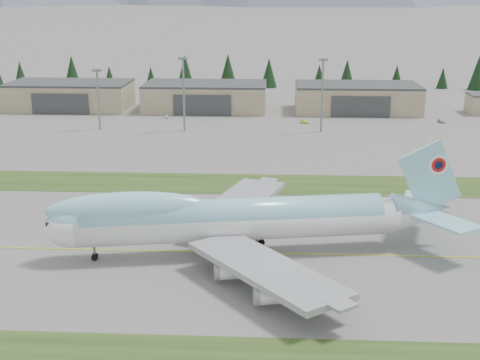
# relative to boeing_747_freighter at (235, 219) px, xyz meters

# --- Properties ---
(ground) EXTENTS (7000.00, 7000.00, 0.00)m
(ground) POSITION_rel_boeing_747_freighter_xyz_m (-6.10, 0.24, -6.73)
(ground) COLOR slate
(ground) RESTS_ON ground
(grass_strip_far) EXTENTS (400.00, 18.00, 0.08)m
(grass_strip_far) POSITION_rel_boeing_747_freighter_xyz_m (-6.10, 45.24, -6.73)
(grass_strip_far) COLOR #264418
(grass_strip_far) RESTS_ON ground
(taxiway_line_main) EXTENTS (400.00, 0.40, 0.02)m
(taxiway_line_main) POSITION_rel_boeing_747_freighter_xyz_m (-6.10, 0.24, -6.73)
(taxiway_line_main) COLOR gold
(taxiway_line_main) RESTS_ON ground
(boeing_747_freighter) EXTENTS (77.80, 65.85, 20.40)m
(boeing_747_freighter) POSITION_rel_boeing_747_freighter_xyz_m (0.00, 0.00, 0.00)
(boeing_747_freighter) COLOR white
(boeing_747_freighter) RESTS_ON ground
(hangar_left) EXTENTS (48.00, 26.60, 10.80)m
(hangar_left) POSITION_rel_boeing_747_freighter_xyz_m (-76.10, 150.14, -1.34)
(hangar_left) COLOR gray
(hangar_left) RESTS_ON ground
(hangar_center) EXTENTS (48.00, 26.60, 10.80)m
(hangar_center) POSITION_rel_boeing_747_freighter_xyz_m (-21.10, 150.14, -1.34)
(hangar_center) COLOR gray
(hangar_center) RESTS_ON ground
(hangar_right) EXTENTS (48.00, 26.60, 10.80)m
(hangar_right) POSITION_rel_boeing_747_freighter_xyz_m (38.90, 150.14, -1.34)
(hangar_right) COLOR gray
(hangar_right) RESTS_ON ground
(floodlight_masts) EXTENTS (192.52, 7.76, 24.87)m
(floodlight_masts) POSITION_rel_boeing_747_freighter_xyz_m (-11.47, 110.12, 9.45)
(floodlight_masts) COLOR gray
(floodlight_masts) RESTS_ON ground
(service_vehicle_a) EXTENTS (1.73, 3.19, 1.03)m
(service_vehicle_a) POSITION_rel_boeing_747_freighter_xyz_m (-33.92, 131.87, -6.73)
(service_vehicle_a) COLOR white
(service_vehicle_a) RESTS_ON ground
(service_vehicle_b) EXTENTS (3.77, 2.89, 1.19)m
(service_vehicle_b) POSITION_rel_boeing_747_freighter_xyz_m (17.57, 124.11, -6.73)
(service_vehicle_b) COLOR gold
(service_vehicle_b) RESTS_ON ground
(service_vehicle_c) EXTENTS (2.55, 4.32, 1.17)m
(service_vehicle_c) POSITION_rel_boeing_747_freighter_xyz_m (67.13, 128.17, -6.73)
(service_vehicle_c) COLOR silver
(service_vehicle_c) RESTS_ON ground
(conifer_belt) EXTENTS (267.73, 14.62, 16.43)m
(conifer_belt) POSITION_rel_boeing_747_freighter_xyz_m (-8.59, 212.52, 0.44)
(conifer_belt) COLOR black
(conifer_belt) RESTS_ON ground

